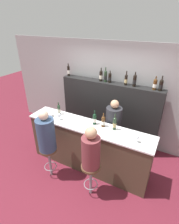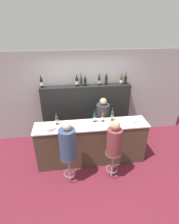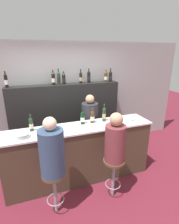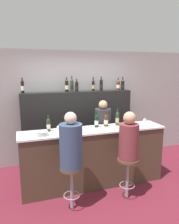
% 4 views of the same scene
% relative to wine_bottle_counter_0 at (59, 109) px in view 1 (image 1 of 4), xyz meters
% --- Properties ---
extents(ground_plane, '(16.00, 16.00, 0.00)m').
position_rel_wine_bottle_counter_0_xyz_m(ground_plane, '(0.81, -0.37, -1.22)').
color(ground_plane, maroon).
extents(wall_back, '(6.40, 0.05, 2.60)m').
position_rel_wine_bottle_counter_0_xyz_m(wall_back, '(0.81, 1.23, 0.08)').
color(wall_back, '#9E9E9E').
rests_on(wall_back, ground_plane).
extents(bar_counter, '(2.71, 0.55, 1.10)m').
position_rel_wine_bottle_counter_0_xyz_m(bar_counter, '(0.81, -0.12, -0.67)').
color(bar_counter, '#473828').
rests_on(bar_counter, ground_plane).
extents(back_bar_cabinet, '(2.54, 0.28, 1.68)m').
position_rel_wine_bottle_counter_0_xyz_m(back_bar_cabinet, '(0.81, 1.00, -0.38)').
color(back_bar_cabinet, black).
rests_on(back_bar_cabinet, ground_plane).
extents(wine_bottle_counter_0, '(0.07, 0.07, 0.30)m').
position_rel_wine_bottle_counter_0_xyz_m(wine_bottle_counter_0, '(0.00, 0.00, 0.00)').
color(wine_bottle_counter_0, '#233823').
rests_on(wine_bottle_counter_0, bar_counter).
extents(wine_bottle_counter_1, '(0.08, 0.08, 0.31)m').
position_rel_wine_bottle_counter_0_xyz_m(wine_bottle_counter_1, '(0.90, -0.00, 0.00)').
color(wine_bottle_counter_1, black).
rests_on(wine_bottle_counter_1, bar_counter).
extents(wine_bottle_counter_2, '(0.08, 0.08, 0.29)m').
position_rel_wine_bottle_counter_0_xyz_m(wine_bottle_counter_2, '(1.09, -0.00, -0.00)').
color(wine_bottle_counter_2, '#4C2D14').
rests_on(wine_bottle_counter_2, bar_counter).
extents(wine_bottle_counter_3, '(0.07, 0.07, 0.34)m').
position_rel_wine_bottle_counter_0_xyz_m(wine_bottle_counter_3, '(1.33, -0.00, 0.02)').
color(wine_bottle_counter_3, '#233823').
rests_on(wine_bottle_counter_3, bar_counter).
extents(wine_bottle_backbar_0, '(0.07, 0.07, 0.33)m').
position_rel_wine_bottle_counter_0_xyz_m(wine_bottle_backbar_0, '(-0.38, 1.00, 0.60)').
color(wine_bottle_backbar_0, black).
rests_on(wine_bottle_backbar_0, back_bar_cabinet).
extents(wine_bottle_backbar_1, '(0.08, 0.08, 0.32)m').
position_rel_wine_bottle_counter_0_xyz_m(wine_bottle_backbar_1, '(0.56, 1.00, 0.59)').
color(wine_bottle_backbar_1, black).
rests_on(wine_bottle_backbar_1, back_bar_cabinet).
extents(wine_bottle_backbar_2, '(0.07, 0.07, 0.35)m').
position_rel_wine_bottle_counter_0_xyz_m(wine_bottle_backbar_2, '(0.68, 1.00, 0.60)').
color(wine_bottle_backbar_2, '#233823').
rests_on(wine_bottle_backbar_2, back_bar_cabinet).
extents(wine_bottle_backbar_3, '(0.08, 0.08, 0.28)m').
position_rel_wine_bottle_counter_0_xyz_m(wine_bottle_backbar_3, '(0.79, 1.00, 0.58)').
color(wine_bottle_backbar_3, black).
rests_on(wine_bottle_backbar_3, back_bar_cabinet).
extents(wine_bottle_backbar_4, '(0.07, 0.07, 0.32)m').
position_rel_wine_bottle_counter_0_xyz_m(wine_bottle_backbar_4, '(1.18, 1.00, 0.59)').
color(wine_bottle_backbar_4, black).
rests_on(wine_bottle_backbar_4, back_bar_cabinet).
extents(wine_bottle_backbar_5, '(0.08, 0.08, 0.32)m').
position_rel_wine_bottle_counter_0_xyz_m(wine_bottle_backbar_5, '(1.38, 1.00, 0.60)').
color(wine_bottle_backbar_5, black).
rests_on(wine_bottle_backbar_5, back_bar_cabinet).
extents(wine_bottle_backbar_6, '(0.08, 0.08, 0.29)m').
position_rel_wine_bottle_counter_0_xyz_m(wine_bottle_backbar_6, '(1.81, 1.00, 0.58)').
color(wine_bottle_backbar_6, '#4C2D14').
rests_on(wine_bottle_backbar_6, back_bar_cabinet).
extents(wine_bottle_backbar_7, '(0.08, 0.08, 0.32)m').
position_rel_wine_bottle_counter_0_xyz_m(wine_bottle_backbar_7, '(1.93, 1.00, 0.59)').
color(wine_bottle_backbar_7, black).
rests_on(wine_bottle_backbar_7, back_bar_cabinet).
extents(wine_glass_0, '(0.08, 0.08, 0.15)m').
position_rel_wine_bottle_counter_0_xyz_m(wine_glass_0, '(0.15, -0.19, -0.02)').
color(wine_glass_0, silver).
rests_on(wine_glass_0, bar_counter).
extents(wine_glass_1, '(0.07, 0.07, 0.14)m').
position_rel_wine_bottle_counter_0_xyz_m(wine_glass_1, '(1.83, -0.19, -0.02)').
color(wine_glass_1, silver).
rests_on(wine_glass_1, bar_counter).
extents(metal_bowl, '(0.21, 0.21, 0.07)m').
position_rel_wine_bottle_counter_0_xyz_m(metal_bowl, '(-0.14, -0.21, -0.09)').
color(metal_bowl, '#B7B7BC').
rests_on(metal_bowl, bar_counter).
extents(tasting_menu, '(0.21, 0.30, 0.00)m').
position_rel_wine_bottle_counter_0_xyz_m(tasting_menu, '(0.90, -0.23, -0.12)').
color(tasting_menu, white).
rests_on(tasting_menu, bar_counter).
extents(bar_stool_left, '(0.35, 0.35, 0.71)m').
position_rel_wine_bottle_counter_0_xyz_m(bar_stool_left, '(0.23, -0.73, -0.67)').
color(bar_stool_left, gray).
rests_on(bar_stool_left, ground_plane).
extents(guest_seated_left, '(0.35, 0.35, 0.86)m').
position_rel_wine_bottle_counter_0_xyz_m(guest_seated_left, '(0.23, -0.73, -0.14)').
color(guest_seated_left, '#334766').
rests_on(guest_seated_left, bar_stool_left).
extents(bar_stool_right, '(0.35, 0.35, 0.71)m').
position_rel_wine_bottle_counter_0_xyz_m(bar_stool_right, '(1.20, -0.73, -0.67)').
color(bar_stool_right, gray).
rests_on(bar_stool_right, ground_plane).
extents(guest_seated_right, '(0.32, 0.32, 0.80)m').
position_rel_wine_bottle_counter_0_xyz_m(guest_seated_right, '(1.20, -0.73, -0.16)').
color(guest_seated_right, brown).
rests_on(guest_seated_right, bar_stool_right).
extents(bartender, '(0.34, 0.34, 1.55)m').
position_rel_wine_bottle_counter_0_xyz_m(bartender, '(1.18, 0.37, -0.51)').
color(bartender, '#28282D').
rests_on(bartender, ground_plane).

